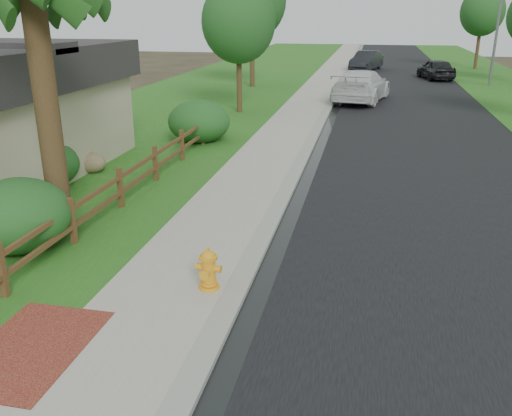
% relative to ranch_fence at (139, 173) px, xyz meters
% --- Properties ---
extents(ground, '(120.00, 120.00, 0.00)m').
position_rel_ranch_fence_xyz_m(ground, '(3.60, -6.40, -0.62)').
color(ground, '#31281B').
extents(road, '(8.00, 90.00, 0.02)m').
position_rel_ranch_fence_xyz_m(road, '(8.20, 28.60, -0.61)').
color(road, black).
rests_on(road, ground).
extents(curb, '(0.40, 90.00, 0.12)m').
position_rel_ranch_fence_xyz_m(curb, '(4.00, 28.60, -0.56)').
color(curb, gray).
rests_on(curb, ground).
extents(wet_gutter, '(0.50, 90.00, 0.00)m').
position_rel_ranch_fence_xyz_m(wet_gutter, '(4.35, 28.60, -0.60)').
color(wet_gutter, black).
rests_on(wet_gutter, road).
extents(sidewalk, '(2.20, 90.00, 0.10)m').
position_rel_ranch_fence_xyz_m(sidewalk, '(2.70, 28.60, -0.57)').
color(sidewalk, gray).
rests_on(sidewalk, ground).
extents(grass_strip, '(1.60, 90.00, 0.06)m').
position_rel_ranch_fence_xyz_m(grass_strip, '(0.80, 28.60, -0.59)').
color(grass_strip, '#1A5117').
rests_on(grass_strip, ground).
extents(lawn_near, '(9.00, 90.00, 0.04)m').
position_rel_ranch_fence_xyz_m(lawn_near, '(-4.40, 28.60, -0.60)').
color(lawn_near, '#1A5117').
rests_on(lawn_near, ground).
extents(verge_far, '(6.00, 90.00, 0.04)m').
position_rel_ranch_fence_xyz_m(verge_far, '(15.10, 28.60, -0.60)').
color(verge_far, '#1A5117').
rests_on(verge_far, ground).
extents(brick_patch, '(1.60, 2.40, 0.11)m').
position_rel_ranch_fence_xyz_m(brick_patch, '(1.40, -7.40, -0.56)').
color(brick_patch, maroon).
rests_on(brick_patch, ground).
extents(ranch_fence, '(0.12, 16.92, 1.10)m').
position_rel_ranch_fence_xyz_m(ranch_fence, '(0.00, 0.00, 0.00)').
color(ranch_fence, '#452B17').
rests_on(ranch_fence, ground).
extents(fire_hydrant, '(0.52, 0.42, 0.81)m').
position_rel_ranch_fence_xyz_m(fire_hydrant, '(3.50, -5.04, -0.15)').
color(fire_hydrant, orange).
rests_on(fire_hydrant, sidewalk).
extents(white_suv, '(3.52, 6.40, 1.76)m').
position_rel_ranch_fence_xyz_m(white_suv, '(5.60, 18.01, 0.28)').
color(white_suv, silver).
rests_on(white_suv, road).
extents(dark_car_mid, '(2.75, 4.70, 1.50)m').
position_rel_ranch_fence_xyz_m(dark_car_mid, '(10.78, 29.82, 0.15)').
color(dark_car_mid, black).
rests_on(dark_car_mid, road).
extents(dark_car_far, '(2.93, 5.12, 1.60)m').
position_rel_ranch_fence_xyz_m(dark_car_far, '(5.60, 35.47, 0.20)').
color(dark_car_far, black).
rests_on(dark_car_far, road).
extents(streetlight, '(2.00, 0.54, 8.69)m').
position_rel_ranch_fence_xyz_m(streetlight, '(13.87, 26.64, 4.31)').
color(streetlight, slate).
rests_on(streetlight, ground).
extents(boulder, '(1.03, 0.80, 0.66)m').
position_rel_ranch_fence_xyz_m(boulder, '(-2.40, 1.70, -0.29)').
color(boulder, brown).
rests_on(boulder, ground).
extents(shrub_b, '(2.41, 2.41, 1.56)m').
position_rel_ranch_fence_xyz_m(shrub_b, '(-1.01, -4.01, 0.16)').
color(shrub_b, '#244F1C').
rests_on(shrub_b, ground).
extents(shrub_c, '(2.40, 2.40, 1.34)m').
position_rel_ranch_fence_xyz_m(shrub_c, '(-2.90, 0.10, 0.05)').
color(shrub_c, '#244F1C').
rests_on(shrub_c, ground).
extents(shrub_d, '(2.59, 2.59, 1.64)m').
position_rel_ranch_fence_xyz_m(shrub_d, '(-0.30, 6.50, 0.20)').
color(shrub_d, '#244F1C').
rests_on(shrub_d, ground).
extents(tree_near_left, '(3.57, 3.57, 6.32)m').
position_rel_ranch_fence_xyz_m(tree_near_left, '(-0.30, 13.21, 3.73)').
color(tree_near_left, '#342815').
rests_on(tree_near_left, ground).
extents(tree_mid_left, '(4.42, 4.42, 7.90)m').
position_rel_ranch_fence_xyz_m(tree_mid_left, '(-1.73, 22.87, 4.83)').
color(tree_mid_left, '#342815').
rests_on(tree_mid_left, ground).
extents(tree_far_right, '(3.70, 3.70, 6.83)m').
position_rel_ranch_fence_xyz_m(tree_far_right, '(14.99, 38.52, 4.16)').
color(tree_far_right, '#342815').
rests_on(tree_far_right, ground).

